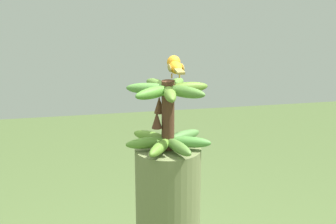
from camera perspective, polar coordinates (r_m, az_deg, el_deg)
The scene contains 2 objects.
banana_bunch at distance 1.82m, azimuth -0.04°, elevation -0.36°, with size 0.30×0.30×0.25m.
perched_bird at distance 1.83m, azimuth 0.77°, elevation 5.01°, with size 0.19×0.05×0.07m.
Camera 1 is at (-1.71, 0.33, 1.72)m, focal length 56.61 mm.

